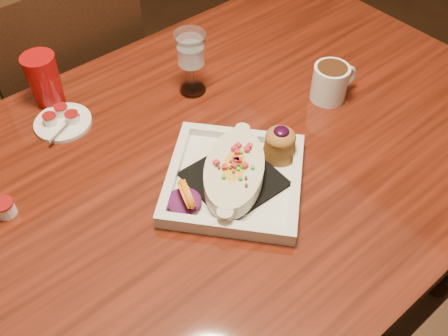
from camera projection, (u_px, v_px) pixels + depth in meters
floor at (207, 330)px, 1.54m from camera, size 7.00×7.00×0.00m
table at (200, 198)px, 1.06m from camera, size 1.50×0.90×0.75m
chair_far at (72, 103)px, 1.49m from camera, size 0.42×0.42×0.93m
plate at (239, 172)px, 0.94m from camera, size 0.35×0.35×0.08m
coffee_mug at (331, 81)px, 1.10m from camera, size 0.11×0.08×0.08m
goblet at (191, 53)px, 1.07m from camera, size 0.07×0.07×0.15m
saucer at (63, 121)px, 1.07m from camera, size 0.12×0.12×0.08m
creamer_loose at (5, 208)px, 0.90m from camera, size 0.04×0.04×0.03m
red_tumbler at (44, 80)px, 1.08m from camera, size 0.07×0.07×0.12m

